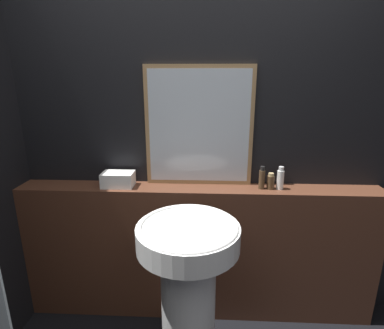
% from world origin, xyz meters
% --- Properties ---
extents(wall_back, '(8.00, 0.06, 2.50)m').
position_xyz_m(wall_back, '(0.00, 1.33, 1.25)').
color(wall_back, black).
rests_on(wall_back, ground_plane).
extents(vanity_counter, '(2.33, 0.20, 0.93)m').
position_xyz_m(vanity_counter, '(0.00, 1.20, 0.47)').
color(vanity_counter, '#512D1E').
rests_on(vanity_counter, ground_plane).
extents(pedestal_sink, '(0.51, 0.51, 0.93)m').
position_xyz_m(pedestal_sink, '(-0.04, 0.71, 0.57)').
color(pedestal_sink, white).
rests_on(pedestal_sink, ground_plane).
extents(mirror, '(0.68, 0.03, 0.75)m').
position_xyz_m(mirror, '(-0.01, 1.28, 1.31)').
color(mirror, '#937047').
rests_on(mirror, vanity_counter).
extents(towel_stack, '(0.20, 0.13, 0.09)m').
position_xyz_m(towel_stack, '(-0.52, 1.20, 0.98)').
color(towel_stack, white).
rests_on(towel_stack, vanity_counter).
extents(shampoo_bottle, '(0.04, 0.04, 0.15)m').
position_xyz_m(shampoo_bottle, '(0.39, 1.20, 1.00)').
color(shampoo_bottle, '#4C3823').
rests_on(shampoo_bottle, vanity_counter).
extents(conditioner_bottle, '(0.05, 0.05, 0.10)m').
position_xyz_m(conditioner_bottle, '(0.45, 1.20, 0.98)').
color(conditioner_bottle, '#4C3823').
rests_on(conditioner_bottle, vanity_counter).
extents(lotion_bottle, '(0.04, 0.04, 0.15)m').
position_xyz_m(lotion_bottle, '(0.51, 1.20, 1.00)').
color(lotion_bottle, white).
rests_on(lotion_bottle, vanity_counter).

